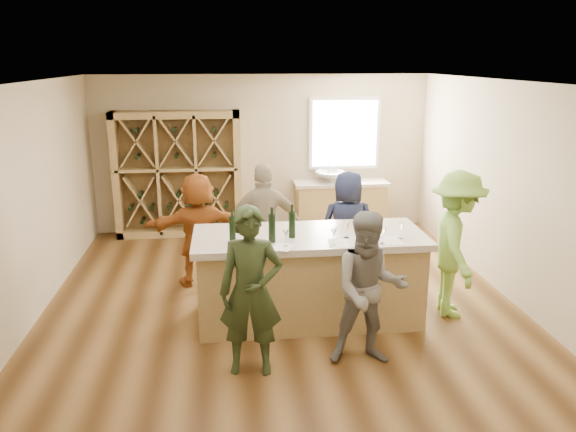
{
  "coord_description": "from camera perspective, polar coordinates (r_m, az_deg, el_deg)",
  "views": [
    {
      "loc": [
        -0.66,
        -6.56,
        3.07
      ],
      "look_at": [
        0.1,
        0.2,
        1.15
      ],
      "focal_mm": 35.0,
      "sensor_mm": 36.0,
      "label": 1
    }
  ],
  "objects": [
    {
      "name": "floor",
      "position": [
        7.29,
        -0.61,
        -9.56
      ],
      "size": [
        6.0,
        7.0,
        0.1
      ],
      "primitive_type": "cube",
      "color": "brown",
      "rests_on": "ground"
    },
    {
      "name": "ceiling",
      "position": [
        6.6,
        -0.69,
        13.85
      ],
      "size": [
        6.0,
        7.0,
        0.1
      ],
      "primitive_type": "cube",
      "color": "white",
      "rests_on": "ground"
    },
    {
      "name": "wall_back",
      "position": [
        10.27,
        -2.66,
        6.39
      ],
      "size": [
        6.0,
        0.1,
        2.8
      ],
      "primitive_type": "cube",
      "color": "#C2AF8C",
      "rests_on": "ground"
    },
    {
      "name": "wall_front",
      "position": [
        3.51,
        5.37,
        -12.78
      ],
      "size": [
        6.0,
        0.1,
        2.8
      ],
      "primitive_type": "cube",
      "color": "#C2AF8C",
      "rests_on": "ground"
    },
    {
      "name": "wall_left",
      "position": [
        7.18,
        -25.66,
        0.73
      ],
      "size": [
        0.1,
        7.0,
        2.8
      ],
      "primitive_type": "cube",
      "color": "#C2AF8C",
      "rests_on": "ground"
    },
    {
      "name": "wall_right",
      "position": [
        7.72,
        22.51,
        2.05
      ],
      "size": [
        0.1,
        7.0,
        2.8
      ],
      "primitive_type": "cube",
      "color": "#C2AF8C",
      "rests_on": "ground"
    },
    {
      "name": "window_frame",
      "position": [
        10.34,
        5.75,
        8.36
      ],
      "size": [
        1.3,
        0.06,
        1.3
      ],
      "primitive_type": "cube",
      "color": "white",
      "rests_on": "wall_back"
    },
    {
      "name": "window_pane",
      "position": [
        10.31,
        5.79,
        8.33
      ],
      "size": [
        1.18,
        0.01,
        1.18
      ],
      "primitive_type": "cube",
      "color": "white",
      "rests_on": "wall_back"
    },
    {
      "name": "wine_rack",
      "position": [
        10.06,
        -11.11,
        4.18
      ],
      "size": [
        2.2,
        0.45,
        2.2
      ],
      "primitive_type": "cube",
      "color": "#A7884F",
      "rests_on": "floor"
    },
    {
      "name": "back_counter_base",
      "position": [
        10.32,
        5.32,
        0.87
      ],
      "size": [
        1.6,
        0.58,
        0.86
      ],
      "primitive_type": "cube",
      "color": "#A7884F",
      "rests_on": "floor"
    },
    {
      "name": "back_counter_top",
      "position": [
        10.21,
        5.38,
        3.37
      ],
      "size": [
        1.7,
        0.62,
        0.06
      ],
      "primitive_type": "cube",
      "color": "beige",
      "rests_on": "back_counter_base"
    },
    {
      "name": "sink",
      "position": [
        10.15,
        4.29,
        4.02
      ],
      "size": [
        0.54,
        0.54,
        0.19
      ],
      "primitive_type": "imported",
      "color": "silver",
      "rests_on": "back_counter_top"
    },
    {
      "name": "faucet",
      "position": [
        10.31,
        4.12,
        4.54
      ],
      "size": [
        0.02,
        0.02,
        0.3
      ],
      "primitive_type": "cylinder",
      "color": "silver",
      "rests_on": "back_counter_top"
    },
    {
      "name": "tasting_counter_base",
      "position": [
        6.78,
        2.14,
        -6.52
      ],
      "size": [
        2.6,
        1.0,
        1.0
      ],
      "primitive_type": "cube",
      "color": "#A7884F",
      "rests_on": "floor"
    },
    {
      "name": "tasting_counter_top",
      "position": [
        6.6,
        2.18,
        -2.18
      ],
      "size": [
        2.72,
        1.12,
        0.08
      ],
      "primitive_type": "cube",
      "color": "beige",
      "rests_on": "tasting_counter_base"
    },
    {
      "name": "wine_bottle_a",
      "position": [
        6.29,
        -5.67,
        -1.34
      ],
      "size": [
        0.09,
        0.09,
        0.3
      ],
      "primitive_type": "cylinder",
      "rotation": [
        0.0,
        0.0,
        0.3
      ],
      "color": "black",
      "rests_on": "tasting_counter_top"
    },
    {
      "name": "wine_bottle_b",
      "position": [
        6.26,
        -4.06,
        -1.5
      ],
      "size": [
        0.08,
        0.08,
        0.27
      ],
      "primitive_type": "cylinder",
      "rotation": [
        0.0,
        0.0,
        0.31
      ],
      "color": "black",
      "rests_on": "tasting_counter_top"
    },
    {
      "name": "wine_bottle_d",
      "position": [
        6.25,
        -1.64,
        -1.24
      ],
      "size": [
        0.09,
        0.09,
        0.32
      ],
      "primitive_type": "cylinder",
      "rotation": [
        0.0,
        0.0,
        0.13
      ],
      "color": "black",
      "rests_on": "tasting_counter_top"
    },
    {
      "name": "wine_bottle_e",
      "position": [
        6.41,
        0.41,
        -0.87
      ],
      "size": [
        0.1,
        0.1,
        0.31
      ],
      "primitive_type": "cylinder",
      "rotation": [
        0.0,
        0.0,
        0.41
      ],
      "color": "black",
      "rests_on": "tasting_counter_top"
    },
    {
      "name": "wine_glass_a",
      "position": [
        6.13,
        -0.24,
        -2.28
      ],
      "size": [
        0.08,
        0.08,
        0.18
      ],
      "primitive_type": "cone",
      "rotation": [
        0.0,
        0.0,
        -0.11
      ],
      "color": "white",
      "rests_on": "tasting_counter_top"
    },
    {
      "name": "wine_glass_b",
      "position": [
        6.18,
        4.65,
        -2.19
      ],
      "size": [
        0.08,
        0.08,
        0.18
      ],
      "primitive_type": "cone",
      "rotation": [
        0.0,
        0.0,
        0.15
      ],
      "color": "white",
      "rests_on": "tasting_counter_top"
    },
    {
      "name": "wine_glass_c",
      "position": [
        6.3,
        9.64,
        -2.02
      ],
      "size": [
        0.07,
        0.07,
        0.18
      ],
      "primitive_type": "cone",
      "rotation": [
        0.0,
        0.0,
        -0.03
      ],
      "color": "white",
      "rests_on": "tasting_counter_top"
    },
    {
      "name": "wine_glass_d",
      "position": [
        6.45,
        5.98,
        -1.46
      ],
      "size": [
        0.08,
        0.08,
        0.18
      ],
      "primitive_type": "cone",
      "rotation": [
        0.0,
        0.0,
        -0.18
      ],
      "color": "white",
      "rests_on": "tasting_counter_top"
    },
    {
      "name": "wine_glass_e",
      "position": [
        6.52,
        11.37,
        -1.56
      ],
      "size": [
        0.08,
        0.08,
        0.17
      ],
      "primitive_type": "cone",
      "rotation": [
        0.0,
        0.0,
        -0.35
      ],
      "color": "white",
      "rests_on": "tasting_counter_top"
    },
    {
      "name": "tasting_menu_a",
      "position": [
        6.13,
        -0.57,
        -3.18
      ],
      "size": [
        0.27,
        0.32,
        0.0
      ],
      "primitive_type": "cube",
      "rotation": [
        0.0,
        0.0,
        -0.36
      ],
      "color": "white",
      "rests_on": "tasting_counter_top"
    },
    {
      "name": "tasting_menu_b",
      "position": [
        6.28,
        5.2,
        -2.77
      ],
      "size": [
        0.27,
        0.34,
        0.0
      ],
      "primitive_type": "cube",
      "rotation": [
        0.0,
        0.0,
        -0.12
      ],
      "color": "white",
      "rests_on": "tasting_counter_top"
    },
    {
      "name": "tasting_menu_c",
      "position": [
        6.45,
        10.38,
        -2.46
      ],
      "size": [
        0.24,
        0.32,
        0.0
      ],
      "primitive_type": "cube",
      "rotation": [
        0.0,
        0.0,
        -0.0
      ],
      "color": "white",
      "rests_on": "tasting_counter_top"
    },
    {
      "name": "person_near_left",
      "position": [
        5.56,
        -3.79,
        -7.67
      ],
      "size": [
        0.68,
        0.53,
        1.73
      ],
      "primitive_type": "imported",
      "rotation": [
        0.0,
        0.0,
        -0.11
      ],
      "color": "#263319",
      "rests_on": "floor"
    },
    {
      "name": "person_near_right",
      "position": [
        5.79,
        8.29,
        -7.4
      ],
      "size": [
        0.82,
        0.49,
        1.62
      ],
      "primitive_type": "imported",
      "rotation": [
        0.0,
        0.0,
        -0.08
      ],
      "color": "slate",
      "rests_on": "floor"
    },
    {
      "name": "person_server",
      "position": [
        7.07,
        16.69,
        -2.78
      ],
      "size": [
        0.74,
        1.24,
        1.8
      ],
      "primitive_type": "imported",
      "rotation": [
        0.0,
        0.0,
        1.39
      ],
      "color": "#8CC64C",
      "rests_on": "floor"
    },
    {
      "name": "person_far_mid",
      "position": [
        7.7,
        -2.36,
        -0.95
      ],
      "size": [
        1.01,
        0.52,
        1.72
      ],
      "primitive_type": "imported",
      "rotation": [
        0.0,
        0.0,
        3.14
      ],
      "color": "gray",
      "rests_on": "floor"
    },
    {
      "name": "person_far_right",
      "position": [
        7.81,
        6.08,
        -1.22
      ],
      "size": [
        0.81,
        0.55,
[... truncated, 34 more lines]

